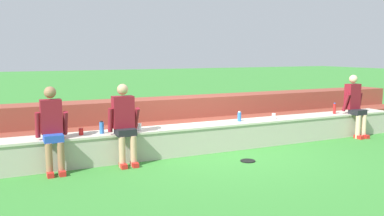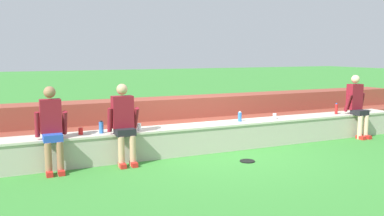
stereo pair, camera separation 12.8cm
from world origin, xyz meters
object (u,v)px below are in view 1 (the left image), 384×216
Objects in this scene: person_center at (355,104)px; frisbee at (248,161)px; plastic_cup_middle at (81,132)px; plastic_cup_right_end at (139,127)px; person_far_left at (52,127)px; water_bottle_mid_right at (239,117)px; water_bottle_near_right at (334,109)px; plastic_cup_left_end at (274,116)px; person_left_of_center at (124,122)px; water_bottle_mid_left at (102,128)px.

frisbee is (-3.49, -0.82, -0.76)m from person_center.
plastic_cup_right_end is at bearing -1.21° from plastic_cup_middle.
person_far_left is at bearing -154.38° from plastic_cup_middle.
water_bottle_mid_right is at bearing 1.32° from plastic_cup_right_end.
person_far_left is 6.77m from person_center.
person_center reaches higher than water_bottle_near_right.
frisbee is at bearing -142.11° from plastic_cup_left_end.
plastic_cup_right_end is at bearing 35.25° from person_left_of_center.
frisbee is (2.77, -1.04, -0.59)m from plastic_cup_middle.
person_far_left reaches higher than plastic_cup_left_end.
plastic_cup_middle is (-0.70, 0.27, -0.16)m from person_left_of_center.
person_far_left is 11.94× the size of plastic_cup_left_end.
water_bottle_near_right is 2.18× the size of plastic_cup_left_end.
plastic_cup_left_end is at bearing 0.40° from water_bottle_mid_left.
person_far_left is 6.31× the size of water_bottle_mid_left.
person_left_of_center is 5.50× the size of water_bottle_near_right.
plastic_cup_right_end is at bearing -178.68° from water_bottle_mid_right.
person_far_left reaches higher than water_bottle_near_right.
water_bottle_mid_right is 1.78× the size of plastic_cup_middle.
water_bottle_mid_left is at bearing -179.96° from water_bottle_near_right.
water_bottle_mid_left is at bearing -178.83° from water_bottle_mid_right.
water_bottle_mid_right is 0.94× the size of water_bottle_mid_left.
water_bottle_near_right is 5.83m from plastic_cup_middle.
plastic_cup_left_end is at bearing -0.06° from plastic_cup_middle.
water_bottle_near_right is at bearing -0.26° from plastic_cup_middle.
water_bottle_mid_left is at bearing 157.25° from frisbee.
person_left_of_center is 0.44m from water_bottle_mid_left.
water_bottle_near_right is 1.73m from plastic_cup_left_end.
person_center is at bearing 13.15° from frisbee.
plastic_cup_right_end is (0.70, 0.01, -0.04)m from water_bottle_mid_left.
water_bottle_mid_left reaches higher than plastic_cup_left_end.
plastic_cup_right_end reaches higher than plastic_cup_left_end.
plastic_cup_right_end is 2.09m from frisbee.
person_far_left is 3.45m from frisbee.
person_center is 12.20× the size of plastic_cup_left_end.
water_bottle_near_right is (2.58, -0.06, 0.02)m from water_bottle_mid_right.
plastic_cup_right_end is 1.06m from plastic_cup_middle.
person_left_of_center reaches higher than plastic_cup_middle.
frisbee is at bearing -161.60° from water_bottle_near_right.
water_bottle_mid_right is 1.66× the size of plastic_cup_right_end.
plastic_cup_right_end reaches higher than frisbee.
water_bottle_mid_left is at bearing 178.08° from person_center.
plastic_cup_right_end is at bearing 177.73° from person_center.
water_bottle_mid_left is 0.70m from plastic_cup_right_end.
plastic_cup_middle is (-4.11, 0.00, -0.00)m from plastic_cup_left_end.
plastic_cup_middle is (-6.27, 0.23, -0.17)m from person_center.
frisbee is at bearing -22.75° from water_bottle_mid_left.
person_far_left is at bearing -166.25° from water_bottle_mid_left.
plastic_cup_middle is at bearing 159.36° from frisbee.
person_far_left is 1.00× the size of person_left_of_center.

